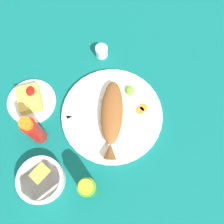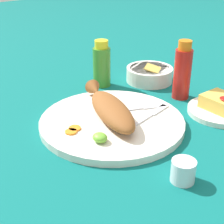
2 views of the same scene
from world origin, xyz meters
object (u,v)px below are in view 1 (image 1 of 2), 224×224
at_px(hot_sauce_bottle_red, 34,131).
at_px(hot_sauce_bottle_green, 88,188).
at_px(fried_fish, 112,115).
at_px(guacamole_bowl, 41,180).
at_px(side_plate_fries, 32,102).
at_px(fork_far, 86,107).
at_px(main_plate, 112,115).
at_px(fork_near, 87,120).
at_px(salt_cup, 102,52).

distance_m(hot_sauce_bottle_red, hot_sauce_bottle_green, 0.25).
distance_m(fried_fish, guacamole_bowl, 0.32).
xyz_separation_m(fried_fish, side_plate_fries, (0.14, 0.27, -0.03)).
height_order(fork_far, hot_sauce_bottle_green, hot_sauce_bottle_green).
height_order(fork_far, hot_sauce_bottle_red, hot_sauce_bottle_red).
height_order(main_plate, fried_fish, fried_fish).
distance_m(fork_near, side_plate_fries, 0.22).
bearing_deg(main_plate, salt_cup, -6.77).
xyz_separation_m(fried_fish, hot_sauce_bottle_green, (-0.22, 0.14, 0.03)).
bearing_deg(fried_fish, fork_near, 99.54).
height_order(hot_sauce_bottle_green, side_plate_fries, hot_sauce_bottle_green).
bearing_deg(main_plate, fried_fish, 161.66).
bearing_deg(guacamole_bowl, fork_far, -44.28).
relative_size(main_plate, fried_fish, 1.27).
height_order(hot_sauce_bottle_green, salt_cup, hot_sauce_bottle_green).
bearing_deg(side_plate_fries, main_plate, -115.71).
bearing_deg(salt_cup, fork_far, 151.80).
xyz_separation_m(fork_far, side_plate_fries, (0.08, 0.19, -0.01)).
distance_m(main_plate, fried_fish, 0.04).
distance_m(main_plate, fork_far, 0.10).
bearing_deg(guacamole_bowl, salt_cup, -37.00).
bearing_deg(hot_sauce_bottle_red, guacamole_bowl, 173.14).
xyz_separation_m(hot_sauce_bottle_red, guacamole_bowl, (-0.15, 0.02, -0.05)).
xyz_separation_m(main_plate, salt_cup, (0.26, -0.03, 0.01)).
relative_size(main_plate, hot_sauce_bottle_green, 2.47).
bearing_deg(hot_sauce_bottle_red, hot_sauce_bottle_green, -150.23).
xyz_separation_m(main_plate, fork_near, (0.00, 0.09, 0.01)).
xyz_separation_m(hot_sauce_bottle_red, salt_cup, (0.27, -0.30, -0.06)).
height_order(main_plate, hot_sauce_bottle_red, hot_sauce_bottle_red).
bearing_deg(side_plate_fries, fork_near, -126.19).
bearing_deg(guacamole_bowl, fork_near, -50.06).
bearing_deg(fried_fish, guacamole_bowl, 135.82).
relative_size(side_plate_fries, guacamole_bowl, 1.18).
relative_size(main_plate, hot_sauce_bottle_red, 2.12).
relative_size(main_plate, fork_far, 1.99).
distance_m(hot_sauce_bottle_green, guacamole_bowl, 0.17).
relative_size(main_plate, guacamole_bowl, 2.41).
height_order(fried_fish, fork_far, fried_fish).
height_order(fork_far, guacamole_bowl, guacamole_bowl).
bearing_deg(guacamole_bowl, main_plate, -60.82).
relative_size(fork_near, hot_sauce_bottle_green, 1.19).
relative_size(fork_near, fork_far, 0.96).
relative_size(fork_far, hot_sauce_bottle_red, 1.06).
height_order(hot_sauce_bottle_red, side_plate_fries, hot_sauce_bottle_red).
relative_size(fork_far, guacamole_bowl, 1.21).
distance_m(hot_sauce_bottle_green, side_plate_fries, 0.39).
height_order(fried_fish, fork_near, fried_fish).
bearing_deg(hot_sauce_bottle_red, fork_near, -87.03).
bearing_deg(fried_fish, hot_sauce_bottle_green, 166.05).
bearing_deg(fork_far, side_plate_fries, -35.28).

